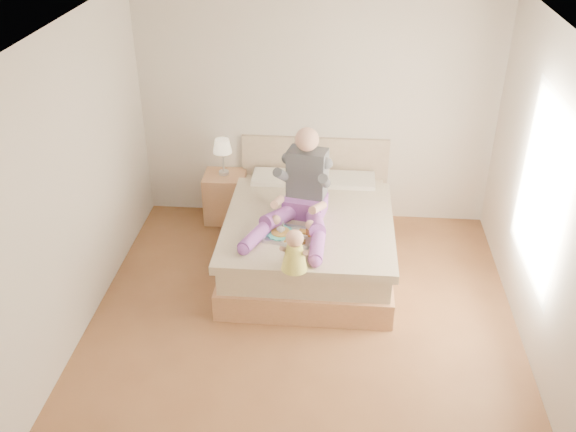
# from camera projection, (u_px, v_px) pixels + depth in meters

# --- Properties ---
(room) EXTENTS (4.02, 4.22, 2.71)m
(room) POSITION_uv_depth(u_px,v_px,m) (314.00, 180.00, 5.27)
(room) COLOR brown
(room) RESTS_ON ground
(bed) EXTENTS (1.70, 2.18, 1.00)m
(bed) POSITION_uv_depth(u_px,v_px,m) (310.00, 234.00, 6.80)
(bed) COLOR #A0704A
(bed) RESTS_ON ground
(nightstand) EXTENTS (0.48, 0.43, 0.58)m
(nightstand) POSITION_uv_depth(u_px,v_px,m) (226.00, 197.00, 7.58)
(nightstand) COLOR #A0704A
(nightstand) RESTS_ON ground
(lamp) EXTENTS (0.21, 0.21, 0.43)m
(lamp) POSITION_uv_depth(u_px,v_px,m) (222.00, 148.00, 7.28)
(lamp) COLOR silver
(lamp) RESTS_ON nightstand
(adult) EXTENTS (0.84, 1.22, 0.96)m
(adult) POSITION_uv_depth(u_px,v_px,m) (302.00, 196.00, 6.33)
(adult) COLOR #7C3D99
(adult) RESTS_ON bed
(tray) EXTENTS (0.51, 0.43, 0.13)m
(tray) POSITION_uv_depth(u_px,v_px,m) (290.00, 234.00, 6.19)
(tray) COLOR silver
(tray) RESTS_ON bed
(baby) EXTENTS (0.26, 0.36, 0.40)m
(baby) POSITION_uv_depth(u_px,v_px,m) (295.00, 253.00, 5.66)
(baby) COLOR #D6D543
(baby) RESTS_ON bed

